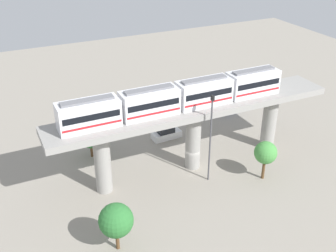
# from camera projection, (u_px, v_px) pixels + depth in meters

# --- Properties ---
(ground_plane) EXTENTS (120.00, 120.00, 0.00)m
(ground_plane) POSITION_uv_depth(u_px,v_px,m) (192.00, 166.00, 52.84)
(ground_plane) COLOR gray
(viaduct) EXTENTS (5.20, 35.80, 8.57)m
(viaduct) POSITION_uv_depth(u_px,v_px,m) (194.00, 120.00, 49.72)
(viaduct) COLOR #999691
(viaduct) RESTS_ON ground
(train) EXTENTS (2.64, 27.45, 3.24)m
(train) POSITION_uv_depth(u_px,v_px,m) (177.00, 97.00, 47.23)
(train) COLOR silver
(train) RESTS_ON viaduct
(parked_car_white) EXTENTS (1.98, 4.27, 1.76)m
(parked_car_white) POSITION_uv_depth(u_px,v_px,m) (166.00, 133.00, 58.95)
(parked_car_white) COLOR white
(parked_car_white) RESTS_ON ground
(parked_car_blue) EXTENTS (2.40, 4.42, 1.76)m
(parked_car_blue) POSITION_uv_depth(u_px,v_px,m) (223.00, 107.00, 66.57)
(parked_car_blue) COLOR #284CB7
(parked_car_blue) RESTS_ON ground
(tree_near_viaduct) EXTENTS (2.75, 2.75, 5.03)m
(tree_near_viaduct) POSITION_uv_depth(u_px,v_px,m) (266.00, 153.00, 48.83)
(tree_near_viaduct) COLOR brown
(tree_near_viaduct) RESTS_ON ground
(tree_mid_lot) EXTENTS (2.86, 2.86, 4.33)m
(tree_mid_lot) POSITION_uv_depth(u_px,v_px,m) (90.00, 137.00, 53.58)
(tree_mid_lot) COLOR brown
(tree_mid_lot) RESTS_ON ground
(tree_far_corner) EXTENTS (3.34, 3.34, 5.17)m
(tree_far_corner) POSITION_uv_depth(u_px,v_px,m) (116.00, 221.00, 38.52)
(tree_far_corner) COLOR brown
(tree_far_corner) RESTS_ON ground
(signal_post) EXTENTS (0.44, 0.28, 11.17)m
(signal_post) POSITION_uv_depth(u_px,v_px,m) (210.00, 136.00, 47.38)
(signal_post) COLOR #4C4C51
(signal_post) RESTS_ON ground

